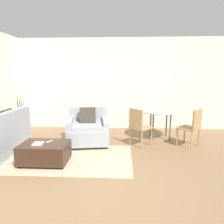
{
  "coord_description": "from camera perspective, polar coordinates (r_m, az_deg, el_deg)",
  "views": [
    {
      "loc": [
        0.31,
        -2.78,
        1.67
      ],
      "look_at": [
        0.07,
        2.1,
        0.75
      ],
      "focal_mm": 32.0,
      "sensor_mm": 36.0,
      "label": 1
    }
  ],
  "objects": [
    {
      "name": "ground_plane",
      "position": [
        3.26,
        -3.25,
        -20.21
      ],
      "size": [
        20.0,
        20.0,
        0.0
      ],
      "primitive_type": "plane",
      "color": "brown"
    },
    {
      "name": "wall_back",
      "position": [
        6.2,
        -0.03,
        7.94
      ],
      "size": [
        12.0,
        0.06,
        2.75
      ],
      "color": "white",
      "rests_on": "ground_plane"
    },
    {
      "name": "area_rug",
      "position": [
        4.28,
        -13.13,
        -12.58
      ],
      "size": [
        2.69,
        1.54,
        0.01
      ],
      "color": "tan",
      "rests_on": "ground_plane"
    },
    {
      "name": "armchair",
      "position": [
        4.9,
        -6.88,
        -5.05
      ],
      "size": [
        1.08,
        0.99,
        0.89
      ],
      "color": "#999EA8",
      "rests_on": "ground_plane"
    },
    {
      "name": "ottoman",
      "position": [
        4.09,
        -18.64,
        -10.77
      ],
      "size": [
        0.88,
        0.6,
        0.39
      ],
      "color": "#382319",
      "rests_on": "ground_plane"
    },
    {
      "name": "book_stack",
      "position": [
        4.01,
        -20.38,
        -8.48
      ],
      "size": [
        0.18,
        0.17,
        0.03
      ],
      "color": "beige",
      "rests_on": "ottoman"
    },
    {
      "name": "tv_remote_primary",
      "position": [
        4.1,
        -17.48,
        -8.02
      ],
      "size": [
        0.11,
        0.15,
        0.01
      ],
      "color": "#B7B7BC",
      "rests_on": "ottoman"
    },
    {
      "name": "potted_plant",
      "position": [
        5.93,
        -24.36,
        -3.86
      ],
      "size": [
        0.43,
        0.43,
        1.33
      ],
      "color": "brown",
      "rests_on": "ground_plane"
    },
    {
      "name": "dining_table",
      "position": [
        5.35,
        13.7,
        -0.45
      ],
      "size": [
        1.11,
        1.11,
        0.75
      ],
      "color": "#8C9E99",
      "rests_on": "ground_plane"
    },
    {
      "name": "dining_chair_near_left",
      "position": [
        4.7,
        7.59,
        -3.63
      ],
      "size": [
        0.59,
        0.59,
        0.9
      ],
      "color": "tan",
      "rests_on": "ground_plane"
    },
    {
      "name": "dining_chair_near_right",
      "position": [
        4.96,
        21.98,
        -3.57
      ],
      "size": [
        0.59,
        0.59,
        0.9
      ],
      "color": "tan",
      "rests_on": "ground_plane"
    }
  ]
}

